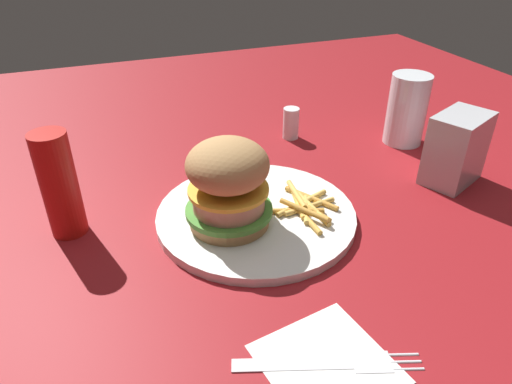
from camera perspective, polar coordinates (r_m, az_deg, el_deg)
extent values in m
plane|color=maroon|center=(0.62, -0.19, -3.02)|extent=(1.60, 1.60, 0.00)
cylinder|color=white|center=(0.62, 0.00, -2.85)|extent=(0.26, 0.26, 0.01)
cylinder|color=tan|center=(0.59, -3.27, -3.10)|extent=(0.10, 0.10, 0.02)
cylinder|color=#4C9338|center=(0.58, -3.31, -2.17)|extent=(0.11, 0.11, 0.01)
cylinder|color=tan|center=(0.57, -3.35, -0.90)|extent=(0.09, 0.09, 0.02)
cylinder|color=yellow|center=(0.57, -3.40, 0.32)|extent=(0.10, 0.10, 0.00)
ellipsoid|color=tan|center=(0.55, -3.51, 3.31)|extent=(0.10, 0.10, 0.06)
cylinder|color=#E5B251|center=(0.62, 6.57, -1.78)|extent=(0.02, 0.08, 0.01)
cylinder|color=#E5B251|center=(0.64, 6.91, -0.63)|extent=(0.02, 0.05, 0.01)
cylinder|color=#E5B251|center=(0.61, 6.14, -2.14)|extent=(0.06, 0.03, 0.01)
cylinder|color=#E5B251|center=(0.62, 5.29, -1.52)|extent=(0.03, 0.08, 0.01)
cylinder|color=gold|center=(0.60, 6.25, -3.29)|extent=(0.07, 0.01, 0.01)
cylinder|color=#E5B251|center=(0.62, 6.90, -1.95)|extent=(0.08, 0.01, 0.01)
cylinder|color=gold|center=(0.61, 6.98, -2.24)|extent=(0.06, 0.02, 0.01)
cylinder|color=gold|center=(0.62, 5.21, -1.56)|extent=(0.06, 0.02, 0.01)
cylinder|color=#E5B251|center=(0.63, 4.98, -0.28)|extent=(0.07, 0.01, 0.01)
cylinder|color=gold|center=(0.61, 4.45, -2.32)|extent=(0.04, 0.08, 0.01)
cylinder|color=gold|center=(0.60, 5.88, -2.21)|extent=(0.07, 0.04, 0.01)
cylinder|color=gold|center=(0.64, 6.75, -0.75)|extent=(0.08, 0.05, 0.01)
cube|color=white|center=(0.46, 8.65, -19.97)|extent=(0.13, 0.13, 0.00)
cube|color=silver|center=(0.45, 4.46, -20.02)|extent=(0.05, 0.11, 0.00)
cube|color=silver|center=(0.46, 13.99, -19.32)|extent=(0.03, 0.04, 0.00)
cylinder|color=silver|center=(0.47, 18.21, -19.63)|extent=(0.01, 0.03, 0.00)
cylinder|color=silver|center=(0.47, 17.91, -18.88)|extent=(0.01, 0.03, 0.00)
cylinder|color=silver|center=(0.47, 17.61, -18.15)|extent=(0.01, 0.03, 0.00)
cylinder|color=silver|center=(0.84, 17.94, 9.56)|extent=(0.07, 0.07, 0.12)
cylinder|color=black|center=(0.85, 17.70, 8.20)|extent=(0.06, 0.06, 0.08)
cube|color=#B7BABF|center=(0.74, 23.26, 4.88)|extent=(0.09, 0.11, 0.10)
cylinder|color=#B21914|center=(0.61, -22.89, 0.80)|extent=(0.04, 0.04, 0.14)
cylinder|color=white|center=(0.83, 4.29, 8.37)|extent=(0.03, 0.03, 0.06)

